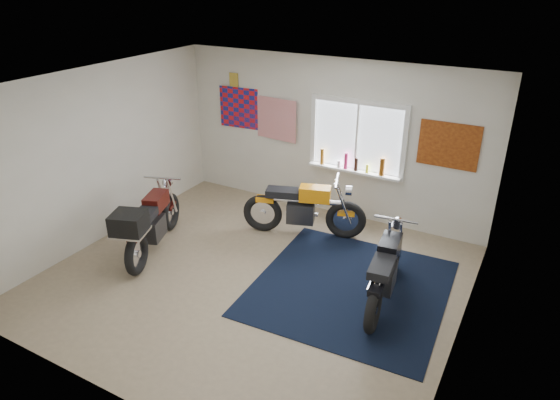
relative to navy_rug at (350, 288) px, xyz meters
The scene contains 10 objects.
ground 1.35m from the navy_rug, 161.43° to the right, with size 5.50×5.50×0.00m, color #9E896B.
room_shell 2.12m from the navy_rug, 161.43° to the right, with size 5.50×5.50×5.50m.
navy_rug is the anchor object (origin of this frame).
window_assembly 2.57m from the navy_rug, 110.97° to the left, with size 1.66×0.17×1.26m.
oil_bottles 2.34m from the navy_rug, 110.88° to the left, with size 1.14×0.09×0.30m.
flag_display 4.35m from the navy_rug, 147.21° to the left, with size 1.60×0.10×1.17m.
triumph_poster 2.65m from the navy_rug, 71.93° to the left, with size 0.90×0.03×0.70m, color #A54C14.
yellow_triumph 1.70m from the navy_rug, 139.89° to the left, with size 1.94×0.83×1.01m.
black_chrome_bike 0.63m from the navy_rug, ahead, with size 0.58×1.90×0.97m.
maroon_tourer 3.09m from the navy_rug, 168.10° to the right, with size 1.00×1.94×1.01m.
Camera 1 is at (3.19, -4.99, 3.98)m, focal length 32.00 mm.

